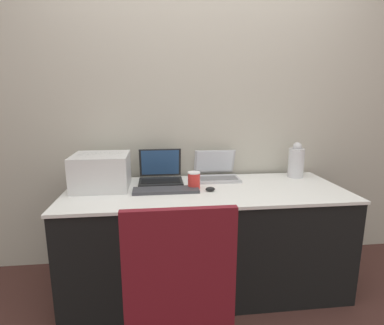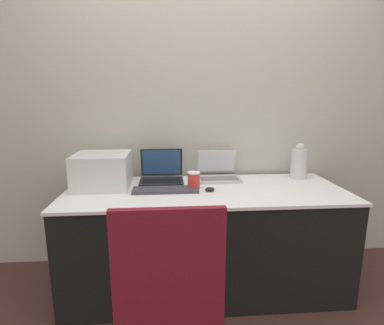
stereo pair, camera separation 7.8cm
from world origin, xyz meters
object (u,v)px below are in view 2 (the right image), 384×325
mouse (210,189)px  chair (169,294)px  laptop_right (218,173)px  metal_pitcher (299,162)px  external_keyboard (166,190)px  printer (102,169)px  coffee_cup (194,180)px  laptop_left (162,174)px

mouse → chair: 0.88m
laptop_right → metal_pitcher: metal_pitcher is taller
external_keyboard → chair: size_ratio=0.45×
printer → metal_pitcher: bearing=5.1°
printer → chair: bearing=-65.0°
metal_pitcher → coffee_cup: bearing=-165.2°
external_keyboard → chair: 0.86m
printer → external_keyboard: 0.47m
laptop_left → mouse: 0.43m
external_keyboard → chair: (0.02, -0.84, -0.18)m
laptop_right → chair: bearing=-108.5°
chair → coffee_cup: bearing=79.0°
mouse → printer: bearing=167.4°
laptop_right → chair: chair is taller
printer → laptop_left: (0.40, 0.12, -0.08)m
printer → laptop_right: bearing=10.6°
metal_pitcher → chair: bearing=-132.2°
mouse → chair: bearing=-108.5°
laptop_left → coffee_cup: laptop_left is taller
laptop_left → laptop_right: (0.43, 0.03, -0.00)m
chair → external_keyboard: bearing=91.3°
coffee_cup → chair: 0.94m
metal_pitcher → laptop_left: bearing=-179.6°
coffee_cup → external_keyboard: bearing=-166.1°
external_keyboard → laptop_right: bearing=36.4°
laptop_left → coffee_cup: bearing=-43.4°
laptop_right → metal_pitcher: size_ratio=1.17×
coffee_cup → chair: size_ratio=0.12×
printer → mouse: bearing=-12.6°
metal_pitcher → chair: 1.53m
printer → laptop_right: (0.84, 0.16, -0.08)m
laptop_left → coffee_cup: (0.22, -0.21, 0.01)m
printer → coffee_cup: 0.64m
mouse → external_keyboard: bearing=175.1°
laptop_right → coffee_cup: (-0.21, -0.25, 0.01)m
external_keyboard → mouse: bearing=-4.9°
coffee_cup → metal_pitcher: metal_pitcher is taller
external_keyboard → mouse: size_ratio=6.89×
laptop_left → external_keyboard: (0.03, -0.26, -0.04)m
chair → laptop_left: bearing=92.7°
external_keyboard → metal_pitcher: (1.03, 0.27, 0.11)m
mouse → chair: chair is taller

